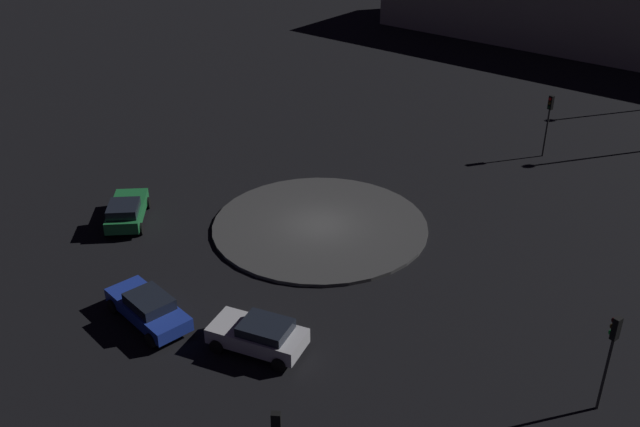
# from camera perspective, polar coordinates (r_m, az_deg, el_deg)

# --- Properties ---
(ground_plane) EXTENTS (120.86, 120.86, 0.00)m
(ground_plane) POSITION_cam_1_polar(r_m,az_deg,el_deg) (39.19, 0.00, -1.08)
(ground_plane) COLOR black
(roundabout_island) EXTENTS (11.73, 11.73, 0.18)m
(roundabout_island) POSITION_cam_1_polar(r_m,az_deg,el_deg) (39.14, 0.00, -0.96)
(roundabout_island) COLOR #383838
(roundabout_island) RESTS_ON ground_plane
(car_silver) EXTENTS (4.33, 2.86, 1.40)m
(car_silver) POSITION_cam_1_polar(r_m,az_deg,el_deg) (30.25, -4.87, -9.56)
(car_silver) COLOR silver
(car_silver) RESTS_ON ground_plane
(car_green) EXTENTS (2.81, 4.50, 1.50)m
(car_green) POSITION_cam_1_polar(r_m,az_deg,el_deg) (40.63, -15.13, 0.22)
(car_green) COLOR #1E7238
(car_green) RESTS_ON ground_plane
(car_blue) EXTENTS (4.65, 4.20, 1.42)m
(car_blue) POSITION_cam_1_polar(r_m,az_deg,el_deg) (32.54, -13.49, -7.29)
(car_blue) COLOR #1E38A5
(car_blue) RESTS_ON ground_plane
(traffic_light_southwest) EXTENTS (0.39, 0.38, 4.17)m
(traffic_light_southwest) POSITION_cam_1_polar(r_m,az_deg,el_deg) (48.89, 17.72, 7.56)
(traffic_light_southwest) COLOR #2D2D2D
(traffic_light_southwest) RESTS_ON ground_plane
(traffic_light_northwest) EXTENTS (0.39, 0.39, 4.19)m
(traffic_light_northwest) POSITION_cam_1_polar(r_m,az_deg,el_deg) (28.05, 22.14, -9.67)
(traffic_light_northwest) COLOR #2D2D2D
(traffic_light_northwest) RESTS_ON ground_plane
(store_building) EXTENTS (40.27, 30.44, 7.84)m
(store_building) POSITION_cam_1_polar(r_m,az_deg,el_deg) (77.95, 20.08, 15.45)
(store_building) COLOR #ADA893
(store_building) RESTS_ON ground_plane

